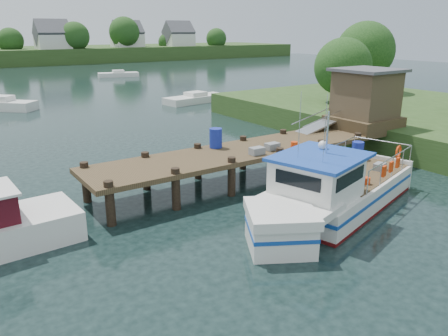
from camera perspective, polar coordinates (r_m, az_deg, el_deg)
ground_plane at (r=18.87m, az=-0.06°, el=-2.11°), size 160.00×160.00×0.00m
dock at (r=22.48m, az=13.87°, el=6.52°), size 16.60×3.00×4.78m
lobster_boat at (r=15.99m, az=13.81°, el=-3.18°), size 9.44×4.85×4.57m
moored_far at (r=65.22m, az=-13.63°, el=11.81°), size 5.85×3.16×0.94m
moored_b at (r=40.94m, az=-26.85°, el=7.39°), size 5.06×5.07×1.18m
moored_c at (r=40.65m, az=-3.72°, el=9.05°), size 6.33×2.96×0.96m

